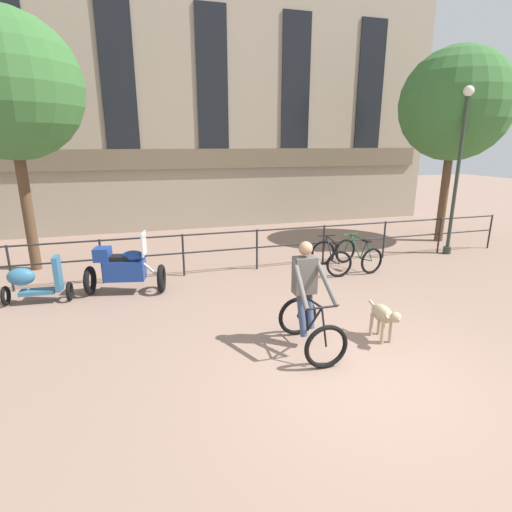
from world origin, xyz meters
The scene contains 12 objects.
ground_plane centered at (0.00, 0.00, 0.00)m, with size 60.00×60.00×0.00m, color #8E7060.
canal_railing centered at (0.00, 5.20, 0.71)m, with size 15.05×0.05×1.05m.
building_facade centered at (0.00, 10.99, 4.62)m, with size 18.00×0.72×9.27m.
cyclist_with_bike centered at (-0.40, 1.08, 0.76)m, with size 0.69×1.17×1.70m.
dog centered at (0.88, 0.89, 0.44)m, with size 0.26×0.84×0.63m.
parked_motorcycle centered at (-3.23, 4.38, 0.56)m, with size 1.73×0.94×1.35m.
parked_bicycle_near_lamp centered at (1.77, 4.54, 0.36)m, with size 0.74×1.15×0.86m.
parked_bicycle_mid_left centered at (2.55, 4.54, 0.36)m, with size 0.83×1.20×0.86m.
parked_scooter centered at (-4.98, 4.31, 0.46)m, with size 1.30×0.48×0.96m.
street_lamp centered at (5.83, 5.05, 2.59)m, with size 0.28×0.28×4.63m.
tree_canalside_left centered at (-5.50, 6.84, 4.40)m, with size 3.34×3.34×6.08m.
tree_canalside_right centered at (6.73, 6.46, 4.27)m, with size 3.37×3.37×5.97m.
Camera 1 is at (-2.84, -4.27, 3.17)m, focal length 28.00 mm.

